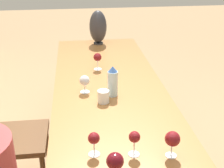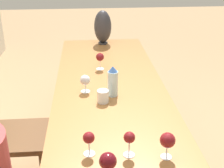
% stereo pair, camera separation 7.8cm
% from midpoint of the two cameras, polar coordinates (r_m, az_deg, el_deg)
% --- Properties ---
extents(dining_table, '(2.94, 0.83, 0.74)m').
position_cam_midpoint_polar(dining_table, '(2.18, 1.18, -4.77)').
color(dining_table, '#936033').
rests_on(dining_table, ground_plane).
extents(water_bottle, '(0.07, 0.07, 0.22)m').
position_cam_midpoint_polar(water_bottle, '(2.18, 1.17, 0.45)').
color(water_bottle, '#ADCCD6').
rests_on(water_bottle, dining_table).
extents(water_tumbler, '(0.08, 0.08, 0.09)m').
position_cam_midpoint_polar(water_tumbler, '(2.12, -0.62, -2.22)').
color(water_tumbler, silver).
rests_on(water_tumbler, dining_table).
extents(vase, '(0.18, 0.18, 0.36)m').
position_cam_midpoint_polar(vase, '(3.32, -1.02, 10.41)').
color(vase, '#2D2D33').
rests_on(vase, dining_table).
extents(wine_glass_0, '(0.08, 0.08, 0.14)m').
position_cam_midpoint_polar(wine_glass_0, '(1.61, 11.52, -10.13)').
color(wine_glass_0, silver).
rests_on(wine_glass_0, dining_table).
extents(wine_glass_1, '(0.07, 0.07, 0.14)m').
position_cam_midpoint_polar(wine_glass_1, '(2.65, -1.37, 4.85)').
color(wine_glass_1, silver).
rests_on(wine_glass_1, dining_table).
extents(wine_glass_2, '(0.06, 0.06, 0.14)m').
position_cam_midpoint_polar(wine_glass_2, '(1.60, 4.60, -9.91)').
color(wine_glass_2, silver).
rests_on(wine_glass_2, dining_table).
extents(wine_glass_3, '(0.07, 0.07, 0.13)m').
position_cam_midpoint_polar(wine_glass_3, '(2.25, -3.95, 0.64)').
color(wine_glass_3, silver).
rests_on(wine_glass_3, dining_table).
extents(wine_glass_4, '(0.06, 0.06, 0.13)m').
position_cam_midpoint_polar(wine_glass_4, '(1.60, -2.86, -9.96)').
color(wine_glass_4, silver).
rests_on(wine_glass_4, dining_table).
extents(wine_glass_5, '(0.08, 0.08, 0.14)m').
position_cam_midpoint_polar(wine_glass_5, '(1.46, 0.81, -14.00)').
color(wine_glass_5, silver).
rests_on(wine_glass_5, dining_table).
extents(chair_far, '(0.44, 0.44, 0.88)m').
position_cam_midpoint_polar(chair_far, '(2.42, -17.70, -8.30)').
color(chair_far, brown).
rests_on(chair_far, ground_plane).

